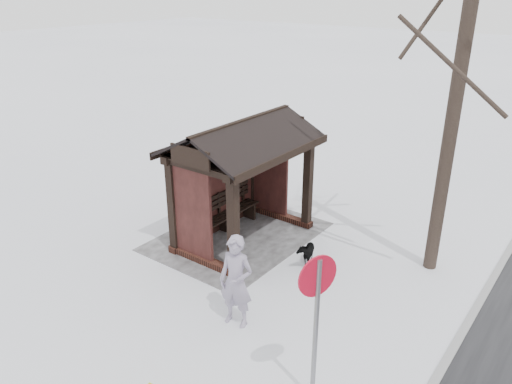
# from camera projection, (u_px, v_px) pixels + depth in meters

# --- Properties ---
(ground) EXTENTS (120.00, 120.00, 0.00)m
(ground) POSITION_uv_depth(u_px,v_px,m) (244.00, 239.00, 12.60)
(ground) COLOR white
(ground) RESTS_ON ground
(kerb) EXTENTS (120.00, 0.15, 0.06)m
(kerb) POSITION_uv_depth(u_px,v_px,m) (470.00, 320.00, 9.55)
(kerb) COLOR gray
(kerb) RESTS_ON ground
(trampled_patch) EXTENTS (4.20, 3.20, 0.02)m
(trampled_patch) POSITION_uv_depth(u_px,v_px,m) (238.00, 236.00, 12.71)
(trampled_patch) COLOR gray
(trampled_patch) RESTS_ON ground
(bus_shelter) EXTENTS (3.60, 2.40, 3.09)m
(bus_shelter) POSITION_uv_depth(u_px,v_px,m) (238.00, 156.00, 11.84)
(bus_shelter) COLOR #391C15
(bus_shelter) RESTS_ON ground
(pedestrian) EXTENTS (0.55, 0.74, 1.83)m
(pedestrian) POSITION_uv_depth(u_px,v_px,m) (236.00, 282.00, 9.15)
(pedestrian) COLOR #9388A0
(pedestrian) RESTS_ON ground
(dog) EXTENTS (0.82, 0.60, 0.63)m
(dog) POSITION_uv_depth(u_px,v_px,m) (306.00, 252.00, 11.35)
(dog) COLOR black
(dog) RESTS_ON ground
(road_sign) EXTENTS (0.61, 0.28, 2.54)m
(road_sign) POSITION_uv_depth(u_px,v_px,m) (316.00, 301.00, 7.08)
(road_sign) COLOR slate
(road_sign) RESTS_ON ground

